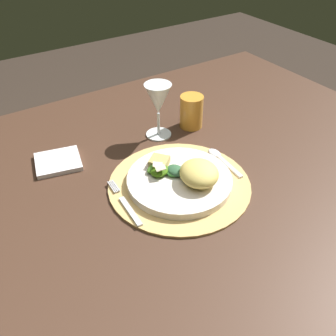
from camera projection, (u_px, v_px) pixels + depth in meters
The scene contains 12 objects.
ground_plane at pixel (177, 325), 1.38m from camera, with size 6.00×6.00×0.00m, color #32271F.
dining_table at pixel (180, 210), 1.02m from camera, with size 1.43×1.09×0.72m.
placemat at pixel (179, 184), 0.90m from camera, with size 0.34×0.34×0.01m, color tan.
dinner_plate at pixel (179, 180), 0.89m from camera, with size 0.25×0.25×0.02m, color silver.
pasta_serving at pixel (198, 174), 0.86m from camera, with size 0.10×0.09×0.05m, color #E3C764.
salad_greens at pixel (165, 169), 0.90m from camera, with size 0.09×0.09×0.03m.
bread_piece at pixel (159, 162), 0.92m from camera, with size 0.04×0.04×0.02m, color tan.
fork at pixel (126, 204), 0.84m from camera, with size 0.02×0.17×0.00m.
spoon at pixel (220, 157), 0.98m from camera, with size 0.03×0.14×0.01m.
napkin at pixel (58, 162), 0.97m from camera, with size 0.11×0.10×0.01m, color white.
wine_glass at pixel (158, 101), 1.01m from camera, with size 0.07×0.07×0.16m.
amber_tumbler at pixel (191, 112), 1.09m from camera, with size 0.07×0.07×0.10m, color orange.
Camera 1 is at (-0.43, -0.60, 1.30)m, focal length 39.92 mm.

